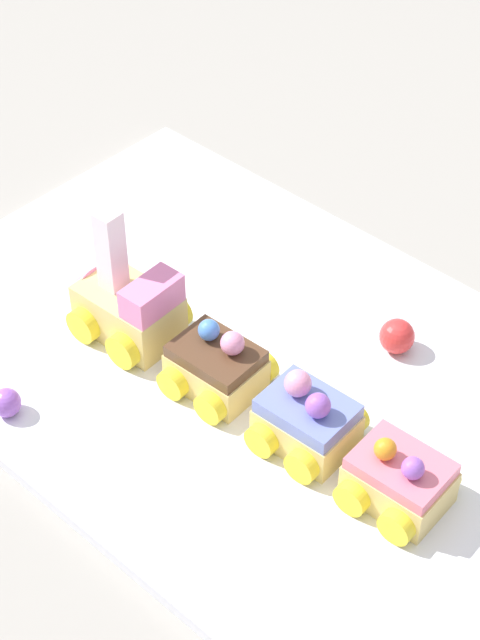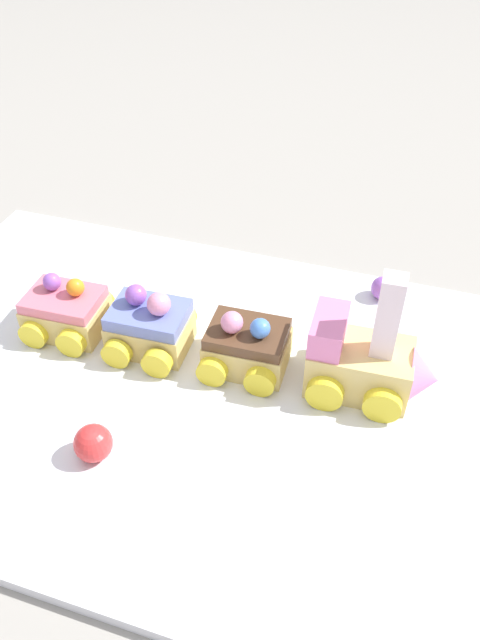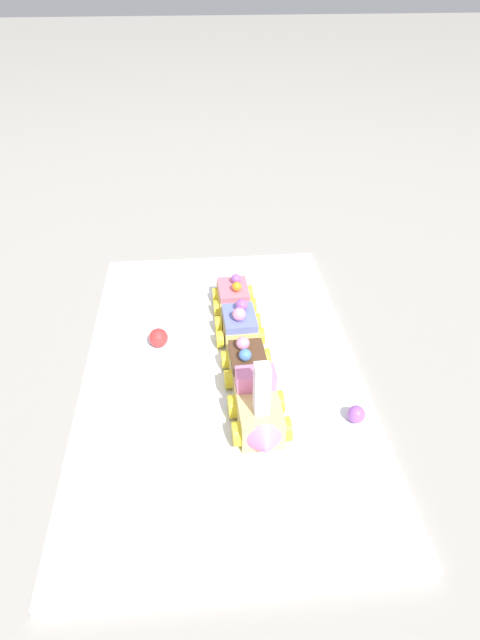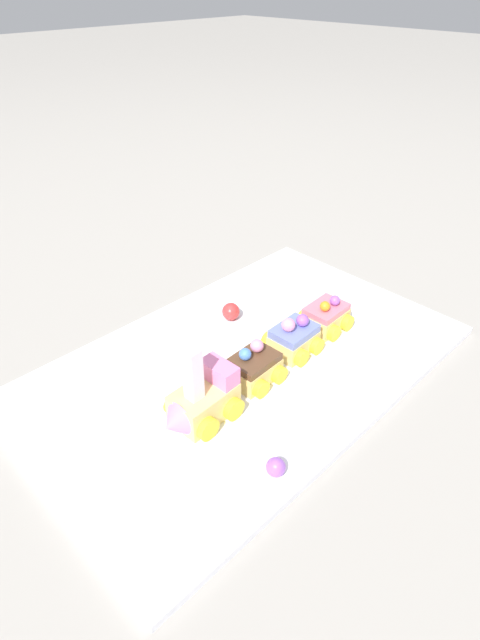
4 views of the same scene
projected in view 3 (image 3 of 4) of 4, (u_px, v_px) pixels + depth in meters
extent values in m
plane|color=gray|center=(222.00, 372.00, 0.78)|extent=(10.00, 10.00, 0.00)
cube|color=white|center=(222.00, 369.00, 0.78)|extent=(0.68, 0.42, 0.01)
cube|color=#E5C675|center=(259.00, 414.00, 0.67)|extent=(0.09, 0.06, 0.05)
cube|color=pink|center=(256.00, 379.00, 0.67)|extent=(0.03, 0.05, 0.03)
cone|color=pink|center=(266.00, 445.00, 0.62)|extent=(0.03, 0.05, 0.05)
cube|color=white|center=(261.00, 405.00, 0.63)|extent=(0.02, 0.02, 0.02)
cube|color=white|center=(262.00, 395.00, 0.62)|extent=(0.02, 0.02, 0.02)
cube|color=white|center=(262.00, 384.00, 0.61)|extent=(0.02, 0.02, 0.02)
cube|color=white|center=(262.00, 372.00, 0.60)|extent=(0.02, 0.02, 0.02)
cylinder|color=yellow|center=(237.00, 434.00, 0.65)|extent=(0.03, 0.01, 0.03)
cylinder|color=yellow|center=(286.00, 429.00, 0.65)|extent=(0.03, 0.01, 0.03)
cylinder|color=yellow|center=(232.00, 407.00, 0.69)|extent=(0.03, 0.01, 0.03)
cylinder|color=yellow|center=(279.00, 402.00, 0.69)|extent=(0.03, 0.01, 0.03)
cube|color=#E5C675|center=(248.00, 367.00, 0.75)|extent=(0.07, 0.06, 0.03)
cube|color=brown|center=(248.00, 356.00, 0.74)|extent=(0.07, 0.05, 0.01)
sphere|color=pink|center=(243.00, 343.00, 0.74)|extent=(0.02, 0.02, 0.02)
sphere|color=#4C84E0|center=(245.00, 355.00, 0.72)|extent=(0.02, 0.02, 0.02)
cylinder|color=yellow|center=(228.00, 379.00, 0.73)|extent=(0.03, 0.01, 0.03)
cylinder|color=yellow|center=(271.00, 375.00, 0.74)|extent=(0.03, 0.01, 0.03)
cylinder|color=yellow|center=(225.00, 361.00, 0.76)|extent=(0.03, 0.01, 0.03)
cylinder|color=yellow|center=(266.00, 358.00, 0.77)|extent=(0.03, 0.01, 0.03)
cube|color=#E5C675|center=(240.00, 329.00, 0.83)|extent=(0.07, 0.06, 0.03)
cube|color=#6B7AC6|center=(240.00, 318.00, 0.81)|extent=(0.07, 0.05, 0.01)
sphere|color=#9956C6|center=(242.00, 305.00, 0.81)|extent=(0.02, 0.02, 0.02)
sphere|color=pink|center=(239.00, 314.00, 0.79)|extent=(0.02, 0.02, 0.02)
cylinder|color=yellow|center=(222.00, 339.00, 0.81)|extent=(0.03, 0.01, 0.03)
cylinder|color=yellow|center=(261.00, 336.00, 0.81)|extent=(0.03, 0.01, 0.03)
cylinder|color=yellow|center=(219.00, 324.00, 0.84)|extent=(0.03, 0.01, 0.03)
cylinder|color=yellow|center=(257.00, 321.00, 0.85)|extent=(0.03, 0.01, 0.03)
cube|color=#E5C675|center=(233.00, 299.00, 0.89)|extent=(0.07, 0.06, 0.03)
cube|color=#E57084|center=(233.00, 289.00, 0.88)|extent=(0.07, 0.05, 0.01)
sphere|color=#9956C6|center=(236.00, 279.00, 0.88)|extent=(0.02, 0.02, 0.02)
sphere|color=orange|center=(237.00, 287.00, 0.86)|extent=(0.02, 0.02, 0.02)
cylinder|color=yellow|center=(217.00, 308.00, 0.88)|extent=(0.03, 0.01, 0.03)
cylinder|color=yellow|center=(253.00, 305.00, 0.88)|extent=(0.03, 0.01, 0.03)
cylinder|color=yellow|center=(215.00, 295.00, 0.91)|extent=(0.03, 0.01, 0.03)
cylinder|color=yellow|center=(249.00, 293.00, 0.92)|extent=(0.03, 0.01, 0.03)
sphere|color=red|center=(158.00, 338.00, 0.81)|extent=(0.03, 0.03, 0.03)
sphere|color=#9956C6|center=(356.00, 414.00, 0.68)|extent=(0.02, 0.02, 0.02)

